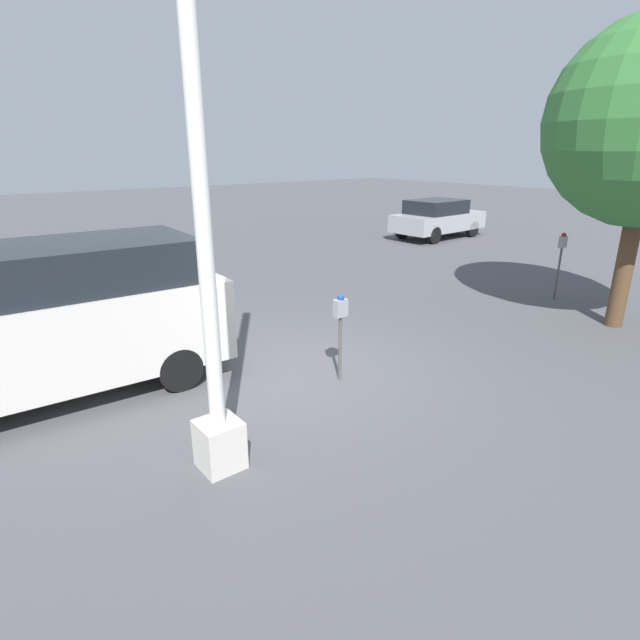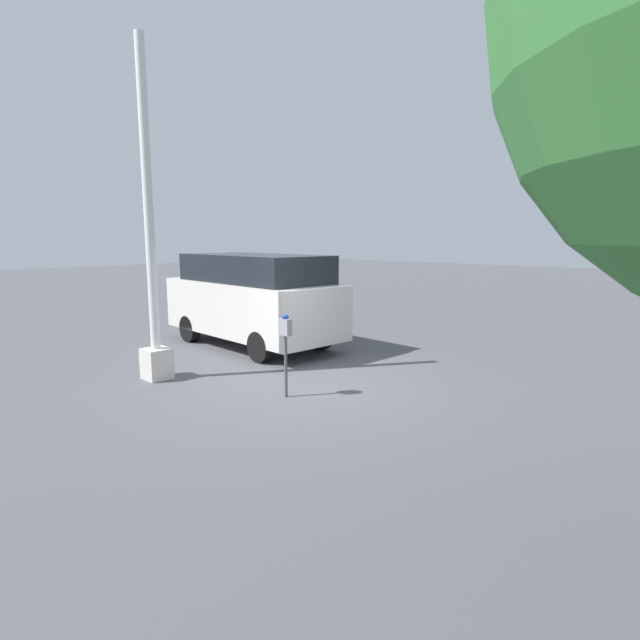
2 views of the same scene
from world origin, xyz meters
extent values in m
plane|color=#4C4C51|center=(0.00, 0.00, 0.00)|extent=(80.00, 80.00, 0.00)
cylinder|color=#4C4C4C|center=(-0.24, 0.58, 0.50)|extent=(0.05, 0.05, 1.00)
cube|color=gray|center=(-0.24, 0.58, 1.13)|extent=(0.20, 0.11, 0.26)
sphere|color=navy|center=(-0.24, 0.58, 1.28)|extent=(0.11, 0.11, 0.11)
cube|color=beige|center=(2.21, 1.46, 0.28)|extent=(0.44, 0.44, 0.55)
cylinder|color=silver|center=(2.21, 1.46, 3.17)|extent=(0.16, 0.16, 5.23)
cube|color=beige|center=(3.16, -1.49, 0.91)|extent=(4.66, 2.12, 1.19)
cube|color=black|center=(3.05, -1.48, 1.82)|extent=(3.74, 1.92, 0.61)
cube|color=orange|center=(5.43, -0.98, 0.47)|extent=(0.09, 0.12, 0.20)
cylinder|color=black|center=(4.62, -0.72, 0.32)|extent=(0.65, 0.26, 0.64)
cylinder|color=black|center=(4.54, -2.39, 0.32)|extent=(0.65, 0.26, 0.64)
cylinder|color=black|center=(1.78, -0.59, 0.32)|extent=(0.65, 0.26, 0.64)
cylinder|color=black|center=(1.70, -2.26, 0.32)|extent=(0.65, 0.26, 0.64)
camera|label=1|loc=(4.23, 5.80, 3.29)|focal=28.00mm
camera|label=2|loc=(-5.88, 5.72, 2.49)|focal=28.00mm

